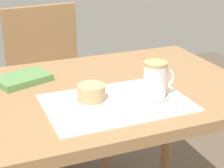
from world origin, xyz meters
name	(u,v)px	position (x,y,z in m)	size (l,w,h in m)	color
dining_table	(99,114)	(0.00, 0.00, 0.66)	(1.04, 0.70, 0.76)	#997047
wooden_chair	(52,88)	(-0.02, 0.67, 0.50)	(0.46, 0.46, 0.91)	#997047
placemat	(117,103)	(0.01, -0.13, 0.76)	(0.44, 0.30, 0.00)	silver
pastry_plate	(91,101)	(-0.07, -0.11, 0.77)	(0.17, 0.17, 0.01)	silver
pastry	(91,92)	(-0.07, -0.11, 0.80)	(0.09, 0.09, 0.05)	tan
coffee_coaster	(154,97)	(0.14, -0.15, 0.76)	(0.10, 0.10, 0.01)	#99999E
coffee_mug	(156,79)	(0.14, -0.15, 0.82)	(0.11, 0.08, 0.11)	white
teaspoon	(169,109)	(0.13, -0.25, 0.77)	(0.01, 0.01, 0.13)	silver
small_book	(23,79)	(-0.23, 0.16, 0.77)	(0.18, 0.12, 0.02)	#598C4C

